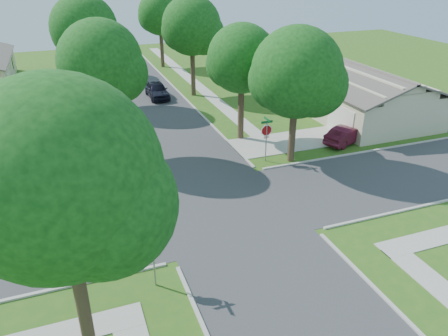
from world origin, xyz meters
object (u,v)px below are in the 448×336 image
stop_sign_ne (266,132)px  car_curb_east (157,90)px  tree_e_far (160,15)px  tree_ne_corner (297,77)px  car_curb_west (90,52)px  stop_sign_sw (152,244)px  tree_w_mid (85,31)px  tree_sw_corner (63,186)px  tree_w_near (102,66)px  tree_e_mid (192,28)px  house_ne_far (264,55)px  tree_w_far (77,24)px  tree_e_near (242,62)px  car_driveway (347,135)px  house_ne_near (355,96)px

stop_sign_ne → car_curb_east: size_ratio=0.67×
tree_e_far → tree_ne_corner: bearing=-86.9°
car_curb_east → car_curb_west: 21.45m
stop_sign_sw → tree_w_mid: (0.06, 25.71, 4.46)m
tree_e_far → tree_sw_corner: tree_sw_corner is taller
tree_w_near → tree_w_mid: (0.00, 12.00, 0.37)m
tree_e_mid → car_curb_west: tree_e_mid is taller
stop_sign_sw → tree_ne_corner: (11.06, 8.91, 3.56)m
tree_e_mid → tree_w_mid: tree_w_mid is taller
tree_e_far → house_ne_far: 13.09m
stop_sign_ne → tree_ne_corner: (1.66, -0.49, 3.56)m
tree_e_far → house_ne_far: tree_e_far is taller
tree_e_far → tree_w_mid: (-9.39, -13.00, 0.51)m
tree_w_far → car_curb_east: bearing=-65.2°
tree_e_near → stop_sign_sw: bearing=-124.6°
stop_sign_ne → tree_w_far: (-9.35, 29.31, 3.48)m
tree_w_mid → tree_w_near: bearing=-90.0°
stop_sign_ne → car_driveway: (6.80, 0.80, -1.40)m
stop_sign_sw → car_curb_west: bearing=88.2°
tree_e_far → tree_w_mid: tree_w_mid is taller
car_curb_east → tree_e_far: bearing=74.1°
tree_e_near → tree_w_mid: (-9.39, 12.00, 0.85)m
house_ne_near → car_driveway: 7.15m
tree_e_mid → tree_w_mid: size_ratio=0.96×
stop_sign_ne → tree_w_near: size_ratio=0.33×
tree_sw_corner → house_ne_near: tree_sw_corner is taller
tree_sw_corner → house_ne_near: size_ratio=0.70×
tree_sw_corner → car_driveway: size_ratio=2.48×
tree_w_near → tree_w_far: tree_w_near is taller
tree_e_near → car_curb_west: 34.64m
tree_w_near → car_curb_east: 14.69m
stop_sign_ne → tree_e_near: bearing=89.3°
tree_e_mid → house_ne_near: 15.77m
stop_sign_sw → tree_w_mid: bearing=89.9°
stop_sign_ne → tree_e_far: tree_e_far is taller
tree_w_near → tree_w_far: 25.01m
tree_w_mid → house_ne_far: size_ratio=0.70×
tree_w_far → car_driveway: bearing=-60.5°
tree_w_mid → car_driveway: bearing=-43.9°
tree_sw_corner → stop_sign_sw: bearing=40.0°
car_curb_west → tree_e_far: bearing=126.6°
car_curb_east → house_ne_near: bearing=-35.3°
tree_e_near → car_curb_east: bearing=106.0°
tree_ne_corner → tree_e_near: bearing=108.5°
tree_e_mid → tree_e_near: bearing=-90.0°
house_ne_near → house_ne_far: same height
tree_e_near → tree_w_far: size_ratio=1.03×
tree_e_mid → car_driveway: (6.74, -15.51, -5.62)m
tree_e_mid → car_curb_east: 6.56m
tree_e_far → house_ne_far: bearing=-24.0°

